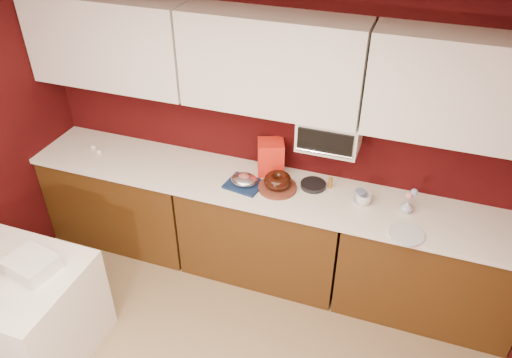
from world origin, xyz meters
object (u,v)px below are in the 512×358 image
object	(u,v)px
blue_jar	(360,196)
toaster_oven	(330,132)
dining_table	(18,310)
bundt_cake	(278,181)
coffee_mug	(364,198)
flower_vase	(407,206)
foil_ham_nest	(244,180)
newspaper_stack	(31,265)
pandoro_box	(271,157)

from	to	relation	value
blue_jar	toaster_oven	bearing A→B (deg)	157.49
toaster_oven	dining_table	bearing A→B (deg)	-140.87
bundt_cake	coffee_mug	xyz separation A→B (m)	(0.66, 0.04, -0.02)
toaster_oven	coffee_mug	bearing A→B (deg)	-23.28
bundt_cake	blue_jar	bearing A→B (deg)	4.86
dining_table	flower_vase	world-z (taller)	flower_vase
foil_ham_nest	newspaper_stack	size ratio (longest dim) A/B	0.67
coffee_mug	toaster_oven	bearing A→B (deg)	156.72
dining_table	foil_ham_nest	distance (m)	1.89
flower_vase	blue_jar	bearing A→B (deg)	178.28
coffee_mug	blue_jar	bearing A→B (deg)	149.93
foil_ham_nest	coffee_mug	world-z (taller)	coffee_mug
dining_table	foil_ham_nest	bearing A→B (deg)	45.76
coffee_mug	foil_ham_nest	bearing A→B (deg)	-175.24
newspaper_stack	bundt_cake	bearing A→B (deg)	43.03
toaster_oven	blue_jar	distance (m)	0.53
bundt_cake	pandoro_box	xyz separation A→B (m)	(-0.13, 0.21, 0.06)
coffee_mug	pandoro_box	bearing A→B (deg)	167.32
toaster_oven	blue_jar	bearing A→B (deg)	-22.51
blue_jar	coffee_mug	bearing A→B (deg)	-30.07
bundt_cake	pandoro_box	distance (m)	0.25
pandoro_box	newspaper_stack	distance (m)	1.91
dining_table	coffee_mug	size ratio (longest dim) A/B	9.05
dining_table	coffee_mug	distance (m)	2.63
coffee_mug	dining_table	bearing A→B (deg)	-147.89
bundt_cake	blue_jar	world-z (taller)	bundt_cake
newspaper_stack	flower_vase	bearing A→B (deg)	29.20
coffee_mug	blue_jar	distance (m)	0.04
dining_table	foil_ham_nest	world-z (taller)	foil_ham_nest
bundt_cake	newspaper_stack	world-z (taller)	bundt_cake
pandoro_box	flower_vase	size ratio (longest dim) A/B	2.53
dining_table	bundt_cake	bearing A→B (deg)	41.27
dining_table	bundt_cake	xyz separation A→B (m)	(1.51, 1.33, 0.61)
coffee_mug	bundt_cake	bearing A→B (deg)	-176.93
bundt_cake	flower_vase	bearing A→B (deg)	2.55
foil_ham_nest	newspaper_stack	distance (m)	1.62
bundt_cake	pandoro_box	world-z (taller)	pandoro_box
coffee_mug	blue_jar	size ratio (longest dim) A/B	1.13
pandoro_box	blue_jar	bearing A→B (deg)	-32.82
pandoro_box	coffee_mug	xyz separation A→B (m)	(0.79, -0.18, -0.09)
foil_ham_nest	blue_jar	world-z (taller)	blue_jar
foil_ham_nest	flower_vase	xyz separation A→B (m)	(1.23, 0.08, 0.00)
bundt_cake	flower_vase	xyz separation A→B (m)	(0.97, 0.04, -0.02)
blue_jar	newspaper_stack	world-z (taller)	blue_jar
dining_table	pandoro_box	bearing A→B (deg)	48.00
bundt_cake	newspaper_stack	size ratio (longest dim) A/B	0.68
toaster_oven	coffee_mug	distance (m)	0.55
newspaper_stack	blue_jar	bearing A→B (deg)	33.49
toaster_oven	flower_vase	bearing A→B (deg)	-11.73
bundt_cake	coffee_mug	bearing A→B (deg)	3.07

